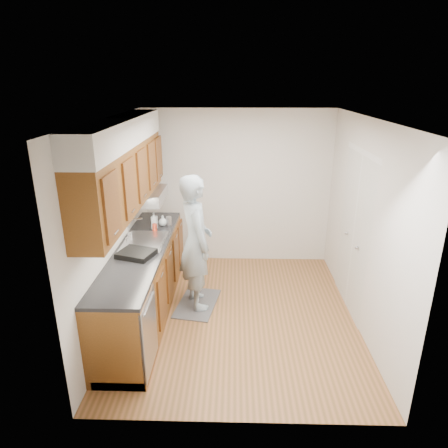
{
  "coord_description": "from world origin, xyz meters",
  "views": [
    {
      "loc": [
        -0.05,
        -4.51,
        2.9
      ],
      "look_at": [
        -0.18,
        0.25,
        1.17
      ],
      "focal_mm": 32.0,
      "sensor_mm": 36.0,
      "label": 1
    }
  ],
  "objects_px": {
    "person": "(196,234)",
    "soap_bottle_b": "(154,218)",
    "soap_bottle_a": "(154,221)",
    "soda_can": "(155,228)",
    "steel_can": "(169,221)",
    "soap_bottle_c": "(163,221)",
    "dish_rack": "(136,254)"
  },
  "relations": [
    {
      "from": "soap_bottle_a",
      "to": "soap_bottle_b",
      "type": "distance_m",
      "value": 0.23
    },
    {
      "from": "soap_bottle_b",
      "to": "steel_can",
      "type": "height_order",
      "value": "soap_bottle_b"
    },
    {
      "from": "soap_bottle_c",
      "to": "steel_can",
      "type": "bearing_deg",
      "value": 5.46
    },
    {
      "from": "soap_bottle_a",
      "to": "soda_can",
      "type": "height_order",
      "value": "soap_bottle_a"
    },
    {
      "from": "person",
      "to": "soda_can",
      "type": "relative_size",
      "value": 17.57
    },
    {
      "from": "soap_bottle_a",
      "to": "steel_can",
      "type": "xyz_separation_m",
      "value": [
        0.18,
        0.16,
        -0.06
      ]
    },
    {
      "from": "soap_bottle_c",
      "to": "steel_can",
      "type": "relative_size",
      "value": 1.17
    },
    {
      "from": "soap_bottle_c",
      "to": "soda_can",
      "type": "distance_m",
      "value": 0.26
    },
    {
      "from": "dish_rack",
      "to": "soap_bottle_c",
      "type": "bearing_deg",
      "value": 100.84
    },
    {
      "from": "soap_bottle_b",
      "to": "soda_can",
      "type": "relative_size",
      "value": 1.44
    },
    {
      "from": "steel_can",
      "to": "dish_rack",
      "type": "xyz_separation_m",
      "value": [
        -0.22,
        -1.06,
        -0.03
      ]
    },
    {
      "from": "dish_rack",
      "to": "steel_can",
      "type": "bearing_deg",
      "value": 96.38
    },
    {
      "from": "soap_bottle_c",
      "to": "steel_can",
      "type": "height_order",
      "value": "soap_bottle_c"
    },
    {
      "from": "person",
      "to": "soap_bottle_b",
      "type": "bearing_deg",
      "value": 25.58
    },
    {
      "from": "soap_bottle_a",
      "to": "soap_bottle_c",
      "type": "distance_m",
      "value": 0.18
    },
    {
      "from": "steel_can",
      "to": "soap_bottle_c",
      "type": "bearing_deg",
      "value": -174.54
    },
    {
      "from": "soap_bottle_a",
      "to": "soap_bottle_c",
      "type": "relative_size",
      "value": 1.6
    },
    {
      "from": "soap_bottle_a",
      "to": "soda_can",
      "type": "bearing_deg",
      "value": -75.68
    },
    {
      "from": "soap_bottle_c",
      "to": "soap_bottle_a",
      "type": "bearing_deg",
      "value": -122.83
    },
    {
      "from": "person",
      "to": "soap_bottle_c",
      "type": "height_order",
      "value": "person"
    },
    {
      "from": "soap_bottle_a",
      "to": "steel_can",
      "type": "relative_size",
      "value": 1.87
    },
    {
      "from": "soda_can",
      "to": "steel_can",
      "type": "relative_size",
      "value": 0.88
    },
    {
      "from": "soap_bottle_b",
      "to": "soap_bottle_c",
      "type": "distance_m",
      "value": 0.16
    },
    {
      "from": "person",
      "to": "soap_bottle_b",
      "type": "height_order",
      "value": "person"
    },
    {
      "from": "person",
      "to": "steel_can",
      "type": "bearing_deg",
      "value": 16.94
    },
    {
      "from": "soda_can",
      "to": "steel_can",
      "type": "height_order",
      "value": "steel_can"
    },
    {
      "from": "soda_can",
      "to": "dish_rack",
      "type": "height_order",
      "value": "soda_can"
    },
    {
      "from": "person",
      "to": "soap_bottle_b",
      "type": "distance_m",
      "value": 0.91
    },
    {
      "from": "soap_bottle_b",
      "to": "soap_bottle_c",
      "type": "xyz_separation_m",
      "value": [
        0.14,
        -0.07,
        -0.01
      ]
    },
    {
      "from": "person",
      "to": "soap_bottle_a",
      "type": "xyz_separation_m",
      "value": [
        -0.61,
        0.41,
        0.03
      ]
    },
    {
      "from": "person",
      "to": "steel_can",
      "type": "xyz_separation_m",
      "value": [
        -0.43,
        0.56,
        -0.03
      ]
    },
    {
      "from": "soap_bottle_b",
      "to": "soda_can",
      "type": "height_order",
      "value": "soap_bottle_b"
    }
  ]
}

